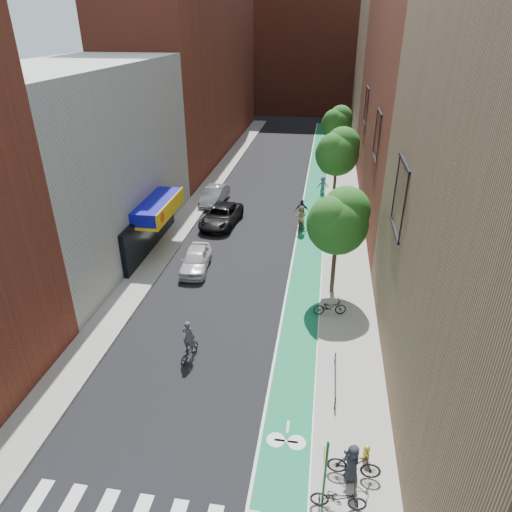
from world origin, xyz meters
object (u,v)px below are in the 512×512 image
at_px(parked_car_white, 196,259).
at_px(cyclist_lane_far, 322,188).
at_px(parked_car_black, 221,216).
at_px(cyclist_lead, 189,346).
at_px(cyclist_lane_near, 301,221).
at_px(parked_car_silver, 215,195).
at_px(cyclist_lane_mid, 302,216).
at_px(fire_hydrant, 366,452).
at_px(pedestrian, 352,463).

height_order(parked_car_white, cyclist_lane_far, cyclist_lane_far).
bearing_deg(parked_car_black, parked_car_white, -84.27).
relative_size(cyclist_lead, cyclist_lane_near, 0.98).
distance_m(parked_car_white, cyclist_lane_far, 16.55).
height_order(parked_car_silver, cyclist_lane_mid, cyclist_lane_mid).
height_order(cyclist_lane_near, fire_hydrant, cyclist_lane_near).
height_order(parked_car_black, cyclist_lane_far, cyclist_lane_far).
bearing_deg(cyclist_lane_mid, cyclist_lane_near, 89.37).
height_order(parked_car_black, fire_hydrant, parked_car_black).
xyz_separation_m(parked_car_silver, cyclist_lead, (3.63, -20.29, -0.03)).
height_order(cyclist_lane_mid, fire_hydrant, cyclist_lane_mid).
relative_size(parked_car_silver, cyclist_lead, 2.19).
distance_m(parked_car_black, cyclist_lane_far, 10.61).
distance_m(cyclist_lane_mid, cyclist_lane_far, 6.85).
bearing_deg(parked_car_black, parked_car_silver, 115.26).
relative_size(cyclist_lane_near, cyclist_lane_mid, 0.98).
xyz_separation_m(pedestrian, fire_hydrant, (0.56, 0.85, -0.40)).
bearing_deg(cyclist_lead, fire_hydrant, 161.99).
bearing_deg(cyclist_lane_far, parked_car_black, 32.08).
bearing_deg(parked_car_white, cyclist_lane_far, 57.22).
distance_m(parked_car_silver, pedestrian, 27.98).
distance_m(parked_car_silver, cyclist_lead, 20.61).
distance_m(cyclist_lead, fire_hydrant, 9.12).
height_order(cyclist_lead, fire_hydrant, cyclist_lead).
bearing_deg(parked_car_black, cyclist_lane_mid, 11.95).
bearing_deg(parked_car_white, fire_hydrant, -58.24).
xyz_separation_m(parked_car_white, cyclist_lane_mid, (6.20, 7.99, 0.15)).
height_order(parked_car_black, cyclist_lead, cyclist_lead).
relative_size(cyclist_lane_near, cyclist_lane_far, 1.06).
distance_m(parked_car_black, cyclist_lane_near, 6.22).
relative_size(cyclist_lane_near, pedestrian, 1.36).
relative_size(parked_car_white, fire_hydrant, 5.92).
distance_m(parked_car_silver, cyclist_lane_far, 9.65).
bearing_deg(pedestrian, cyclist_lane_near, 167.70).
bearing_deg(cyclist_lane_mid, fire_hydrant, 99.32).
bearing_deg(pedestrian, cyclist_lane_mid, 167.25).
xyz_separation_m(parked_car_black, cyclist_lead, (2.03, -15.78, -0.02)).
relative_size(cyclist_lane_mid, fire_hydrant, 3.08).
distance_m(parked_car_black, fire_hydrant, 22.66).
distance_m(cyclist_lane_near, pedestrian, 20.98).
bearing_deg(parked_car_silver, cyclist_lane_near, -27.69).
bearing_deg(parked_car_silver, parked_car_white, -77.32).
height_order(parked_car_white, fire_hydrant, parked_car_white).
distance_m(parked_car_black, pedestrian, 23.20).
bearing_deg(parked_car_black, cyclist_lead, -76.95).
bearing_deg(parked_car_silver, cyclist_lane_mid, -21.20).
distance_m(parked_car_white, parked_car_black, 7.32).
height_order(parked_car_white, cyclist_lead, cyclist_lead).
distance_m(cyclist_lead, cyclist_lane_near, 15.85).
bearing_deg(parked_car_white, cyclist_lane_near, 42.37).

